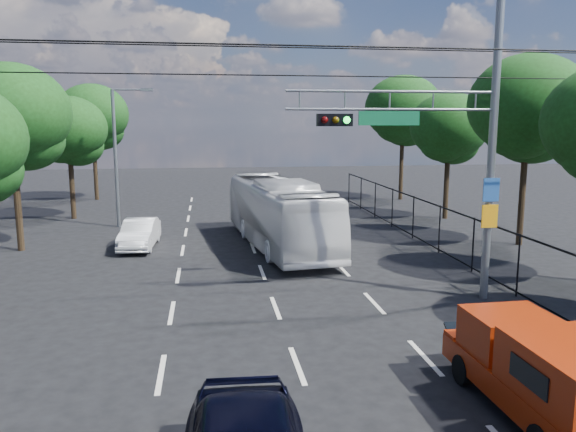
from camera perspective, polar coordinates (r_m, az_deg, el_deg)
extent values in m
cube|color=beige|center=(12.93, -12.79, -15.36)|extent=(0.12, 2.00, 0.01)
cube|color=beige|center=(16.64, -11.73, -9.58)|extent=(0.12, 2.00, 0.01)
cube|color=beige|center=(20.46, -11.09, -5.93)|extent=(0.12, 2.00, 0.01)
cube|color=beige|center=(24.33, -10.65, -3.43)|extent=(0.12, 2.00, 0.01)
cube|color=beige|center=(28.24, -10.34, -1.63)|extent=(0.12, 2.00, 0.01)
cube|color=beige|center=(32.18, -10.10, -0.26)|extent=(0.12, 2.00, 0.01)
cube|color=beige|center=(36.12, -9.92, 0.81)|extent=(0.12, 2.00, 0.01)
cube|color=beige|center=(40.08, -9.77, 1.67)|extent=(0.12, 2.00, 0.01)
cube|color=beige|center=(13.03, 0.95, -14.92)|extent=(0.12, 2.00, 0.01)
cube|color=beige|center=(16.71, -1.28, -9.29)|extent=(0.12, 2.00, 0.01)
cube|color=beige|center=(20.52, -2.65, -5.71)|extent=(0.12, 2.00, 0.01)
cube|color=beige|center=(24.38, -3.58, -3.26)|extent=(0.12, 2.00, 0.01)
cube|color=beige|center=(28.29, -4.25, -1.48)|extent=(0.12, 2.00, 0.01)
cube|color=beige|center=(32.21, -4.76, -0.13)|extent=(0.12, 2.00, 0.01)
cube|color=beige|center=(36.16, -5.16, 0.92)|extent=(0.12, 2.00, 0.01)
cube|color=beige|center=(40.11, -5.48, 1.77)|extent=(0.12, 2.00, 0.01)
cube|color=beige|center=(13.79, 13.73, -13.77)|extent=(0.12, 2.00, 0.01)
cube|color=beige|center=(17.31, 8.74, -8.72)|extent=(0.12, 2.00, 0.01)
cube|color=beige|center=(21.01, 5.55, -5.38)|extent=(0.12, 2.00, 0.01)
cube|color=beige|center=(24.80, 3.35, -3.04)|extent=(0.12, 2.00, 0.01)
cube|color=beige|center=(28.65, 1.74, -1.32)|extent=(0.12, 2.00, 0.01)
cube|color=beige|center=(32.53, 0.52, 0.00)|extent=(0.12, 2.00, 0.01)
cube|color=beige|center=(36.44, -0.44, 1.03)|extent=(0.12, 2.00, 0.01)
cube|color=beige|center=(40.37, -1.22, 1.86)|extent=(0.12, 2.00, 0.01)
cylinder|color=slate|center=(17.83, 20.04, 6.89)|extent=(0.24, 0.24, 9.50)
cylinder|color=slate|center=(16.60, 10.65, 12.32)|extent=(6.20, 0.08, 0.08)
cylinder|color=slate|center=(16.58, 10.60, 10.60)|extent=(6.20, 0.08, 0.08)
cube|color=black|center=(16.11, 4.75, 9.69)|extent=(1.00, 0.28, 0.35)
sphere|color=#3F0505|center=(15.90, 3.73, 9.71)|extent=(0.20, 0.20, 0.20)
sphere|color=#4C3805|center=(15.97, 4.87, 9.69)|extent=(0.20, 0.20, 0.20)
sphere|color=#0CE533|center=(16.04, 6.00, 9.67)|extent=(0.20, 0.20, 0.20)
cube|color=#0D5E37|center=(16.55, 10.24, 9.74)|extent=(1.80, 0.05, 0.40)
cube|color=#21509D|center=(17.80, 19.95, 2.52)|extent=(0.50, 0.04, 0.70)
cube|color=orange|center=(17.90, 19.80, -0.02)|extent=(0.50, 0.04, 0.70)
cylinder|color=slate|center=(17.55, 18.52, 11.02)|extent=(0.05, 0.05, 0.50)
cylinder|color=slate|center=(17.01, 14.53, 11.27)|extent=(0.05, 0.05, 0.50)
cylinder|color=slate|center=(16.56, 10.29, 11.47)|extent=(0.05, 0.05, 0.50)
cylinder|color=slate|center=(16.19, 5.83, 11.62)|extent=(0.05, 0.05, 0.50)
cylinder|color=slate|center=(15.93, 1.20, 11.70)|extent=(0.05, 0.05, 0.50)
cylinder|color=slate|center=(30.11, -17.11, 5.51)|extent=(0.18, 0.18, 7.00)
cylinder|color=slate|center=(29.98, -15.90, 12.25)|extent=(1.60, 0.09, 0.09)
cube|color=slate|center=(29.88, -14.15, 12.33)|extent=(0.60, 0.22, 0.15)
cylinder|color=black|center=(13.95, -0.34, 16.96)|extent=(22.00, 0.04, 0.04)
cylinder|color=black|center=(17.45, -2.00, 16.78)|extent=(22.00, 0.04, 0.04)
cylinder|color=black|center=(18.86, -2.51, 14.10)|extent=(22.00, 0.04, 0.04)
cube|color=black|center=(22.15, 17.27, 0.15)|extent=(0.04, 34.00, 0.06)
cube|color=black|center=(22.50, 17.05, -4.38)|extent=(0.04, 34.00, 0.06)
cylinder|color=black|center=(18.88, 22.34, -4.66)|extent=(0.06, 0.06, 2.00)
cylinder|color=black|center=(21.44, 18.29, -2.79)|extent=(0.06, 0.06, 2.00)
cylinder|color=black|center=(24.10, 15.13, -1.31)|extent=(0.06, 0.06, 2.00)
cylinder|color=black|center=(26.83, 12.60, -0.13)|extent=(0.06, 0.06, 2.00)
cylinder|color=black|center=(29.62, 10.55, 0.84)|extent=(0.06, 0.06, 2.00)
cylinder|color=black|center=(32.44, 8.85, 1.63)|extent=(0.06, 0.06, 2.00)
cylinder|color=black|center=(35.29, 7.43, 2.30)|extent=(0.06, 0.06, 2.00)
cylinder|color=black|center=(38.17, 6.21, 2.87)|extent=(0.06, 0.06, 2.00)
cylinder|color=black|center=(26.70, 22.72, 2.31)|extent=(0.28, 0.28, 4.76)
ellipsoid|color=black|center=(26.53, 23.24, 10.34)|extent=(5.10, 5.10, 4.33)
ellipsoid|color=black|center=(26.99, 23.47, 7.77)|extent=(3.40, 3.40, 2.72)
ellipsoid|color=black|center=(26.17, 22.66, 8.16)|extent=(3.23, 3.23, 2.58)
cylinder|color=black|center=(32.73, 15.80, 3.25)|extent=(0.28, 0.28, 4.03)
ellipsoid|color=black|center=(32.55, 16.05, 8.80)|extent=(4.32, 4.32, 3.67)
ellipsoid|color=black|center=(33.01, 16.39, 7.03)|extent=(2.88, 2.88, 2.30)
ellipsoid|color=black|center=(32.24, 15.56, 7.28)|extent=(2.74, 2.74, 2.19)
cylinder|color=black|center=(40.16, 11.45, 5.16)|extent=(0.28, 0.28, 4.93)
ellipsoid|color=black|center=(40.06, 11.63, 10.69)|extent=(5.28, 5.28, 4.49)
ellipsoid|color=black|center=(40.47, 11.97, 8.92)|extent=(3.52, 3.52, 2.82)
ellipsoid|color=black|center=(39.75, 11.20, 9.19)|extent=(3.34, 3.34, 2.68)
cylinder|color=black|center=(26.12, -25.80, 1.64)|extent=(0.28, 0.28, 4.48)
ellipsoid|color=black|center=(25.93, -26.37, 9.36)|extent=(4.80, 4.80, 4.08)
ellipsoid|color=black|center=(26.11, -25.14, 6.98)|extent=(3.20, 3.20, 2.56)
ellipsoid|color=black|center=(25.85, -27.09, 7.18)|extent=(3.04, 3.04, 2.43)
cylinder|color=black|center=(33.72, -21.10, 3.05)|extent=(0.28, 0.28, 3.92)
ellipsoid|color=black|center=(33.55, -21.41, 8.28)|extent=(4.20, 4.20, 3.57)
ellipsoid|color=black|center=(33.78, -20.53, 6.67)|extent=(2.80, 2.80, 2.24)
ellipsoid|color=black|center=(33.45, -21.99, 6.80)|extent=(2.66, 2.66, 2.13)
cylinder|color=black|center=(41.54, -18.99, 4.74)|extent=(0.28, 0.28, 4.59)
ellipsoid|color=black|center=(41.42, -19.27, 9.71)|extent=(4.92, 4.92, 4.18)
ellipsoid|color=black|center=(41.65, -18.56, 8.17)|extent=(3.28, 3.28, 2.62)
ellipsoid|color=black|center=(41.29, -19.72, 8.32)|extent=(3.12, 3.12, 2.49)
cylinder|color=black|center=(12.63, 17.39, -14.67)|extent=(0.24, 0.63, 0.62)
cylinder|color=black|center=(13.34, 23.38, -13.70)|extent=(0.24, 0.63, 0.62)
cube|color=maroon|center=(11.81, 23.94, -15.56)|extent=(1.76, 4.47, 0.50)
cube|color=maroon|center=(13.35, 19.22, -11.98)|extent=(1.65, 0.51, 0.49)
cube|color=black|center=(13.47, 18.78, -10.75)|extent=(1.52, 0.38, 0.27)
cube|color=maroon|center=(12.36, 21.54, -11.01)|extent=(1.62, 1.40, 0.84)
cube|color=black|center=(11.81, 23.22, -11.85)|extent=(1.38, 0.07, 0.49)
cube|color=maroon|center=(10.80, 27.10, -14.07)|extent=(1.69, 2.29, 0.93)
cube|color=black|center=(10.34, 23.24, -14.69)|extent=(0.05, 1.07, 0.40)
imported|color=silver|center=(24.46, -0.92, 0.31)|extent=(3.84, 10.85, 2.96)
imported|color=white|center=(25.14, -14.84, -1.74)|extent=(1.55, 3.84, 1.24)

